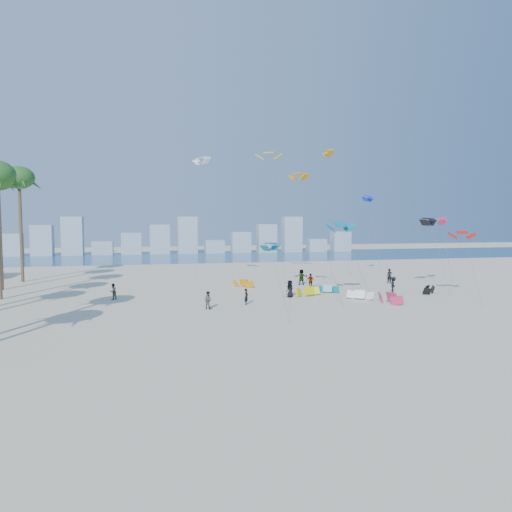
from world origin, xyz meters
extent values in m
plane|color=beige|center=(0.00, 0.00, 0.00)|extent=(220.00, 220.00, 0.00)
plane|color=navy|center=(0.00, 72.00, 0.01)|extent=(220.00, 220.00, 0.00)
imported|color=black|center=(1.79, 14.75, 0.76)|extent=(0.59, 0.67, 1.53)
imported|color=gray|center=(-2.04, 13.30, 0.80)|extent=(0.99, 0.97, 1.61)
imported|color=black|center=(7.00, 17.86, 0.89)|extent=(1.04, 0.94, 1.78)
imported|color=gray|center=(11.10, 23.46, 0.87)|extent=(1.01, 1.04, 1.75)
imported|color=black|center=(18.81, 18.18, 0.89)|extent=(1.23, 1.32, 1.78)
imported|color=gray|center=(10.98, 26.54, 0.96)|extent=(1.86, 0.89, 1.93)
imported|color=black|center=(22.21, 25.56, 0.92)|extent=(0.71, 0.51, 1.85)
imported|color=gray|center=(-10.76, 20.38, 0.81)|extent=(0.98, 1.00, 1.62)
cylinder|color=#595959|center=(3.41, 8.72, 2.98)|extent=(0.22, 5.65, 5.97)
cylinder|color=#595959|center=(8.87, 13.94, 6.27)|extent=(2.84, 5.06, 12.55)
cylinder|color=#595959|center=(23.70, 17.24, 4.06)|extent=(0.79, 3.55, 8.12)
cylinder|color=#595959|center=(-1.45, 27.80, 7.73)|extent=(1.34, 4.37, 15.47)
cylinder|color=#595959|center=(22.52, 30.42, 5.55)|extent=(0.87, 2.86, 11.10)
cylinder|color=#595959|center=(23.21, 10.98, 3.37)|extent=(0.60, 4.27, 6.76)
cylinder|color=#595959|center=(8.72, 29.65, 8.26)|extent=(1.13, 3.85, 16.53)
cylinder|color=#595959|center=(25.18, 17.99, 4.08)|extent=(1.12, 4.44, 8.18)
cylinder|color=#595959|center=(12.75, 14.17, 3.79)|extent=(2.46, 2.70, 7.60)
cylinder|color=#595959|center=(19.49, 35.73, 9.00)|extent=(1.76, 5.19, 18.01)
cylinder|color=brown|center=(-23.62, 30.00, 6.34)|extent=(0.40, 0.40, 12.68)
cylinder|color=brown|center=(-23.07, 37.00, 6.63)|extent=(0.40, 0.40, 13.27)
ellipsoid|color=#275E21|center=(-23.07, 37.00, 13.27)|extent=(3.80, 3.80, 2.85)
cube|color=#9EADBF|center=(-35.80, 82.00, 2.40)|extent=(4.40, 3.00, 4.80)
cube|color=#9EADBF|center=(-29.60, 82.00, 3.30)|extent=(4.40, 3.00, 6.60)
cube|color=#9EADBF|center=(-23.40, 82.00, 4.20)|extent=(4.40, 3.00, 8.40)
cube|color=#9EADBF|center=(-17.20, 82.00, 1.50)|extent=(4.40, 3.00, 3.00)
cube|color=#9EADBF|center=(-11.00, 82.00, 2.40)|extent=(4.40, 3.00, 4.80)
cube|color=#9EADBF|center=(-4.80, 82.00, 3.30)|extent=(4.40, 3.00, 6.60)
cube|color=#9EADBF|center=(1.40, 82.00, 4.20)|extent=(4.40, 3.00, 8.40)
cube|color=#9EADBF|center=(7.60, 82.00, 1.50)|extent=(4.40, 3.00, 3.00)
cube|color=#9EADBF|center=(13.80, 82.00, 2.40)|extent=(4.40, 3.00, 4.80)
cube|color=#9EADBF|center=(20.00, 82.00, 3.30)|extent=(4.40, 3.00, 6.60)
cube|color=#9EADBF|center=(26.20, 82.00, 4.20)|extent=(4.40, 3.00, 8.40)
cube|color=#9EADBF|center=(32.40, 82.00, 1.50)|extent=(4.40, 3.00, 3.00)
cube|color=#9EADBF|center=(38.60, 82.00, 2.40)|extent=(4.40, 3.00, 4.80)
camera|label=1|loc=(-7.10, -30.20, 8.25)|focal=34.31mm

